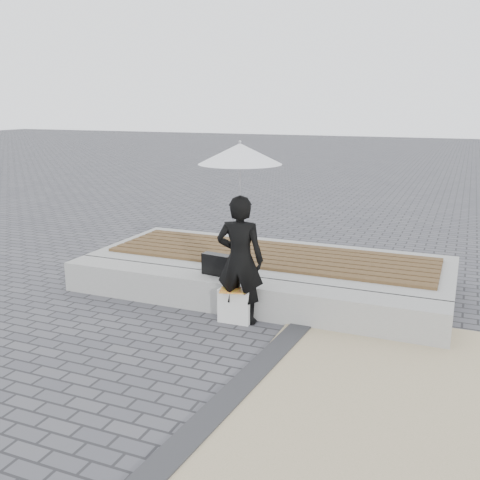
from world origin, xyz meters
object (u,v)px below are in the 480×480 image
(woman, at_px, (240,260))
(parasol, at_px, (240,154))
(handbag, at_px, (217,265))
(seating_ledge, at_px, (238,295))
(canvas_tote, at_px, (235,306))

(woman, xyz_separation_m, parasol, (0.00, 0.00, 1.22))
(woman, bearing_deg, handbag, -48.32)
(seating_ledge, height_order, woman, woman)
(handbag, bearing_deg, woman, -32.29)
(parasol, height_order, canvas_tote, parasol)
(seating_ledge, relative_size, canvas_tote, 12.26)
(parasol, bearing_deg, woman, 0.00)
(parasol, bearing_deg, canvas_tote, -139.33)
(seating_ledge, relative_size, woman, 3.28)
(canvas_tote, bearing_deg, handbag, 133.19)
(handbag, bearing_deg, parasol, -32.29)
(seating_ledge, height_order, parasol, parasol)
(woman, bearing_deg, parasol, 180.00)
(parasol, bearing_deg, handbag, 139.87)
(woman, distance_m, parasol, 1.22)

